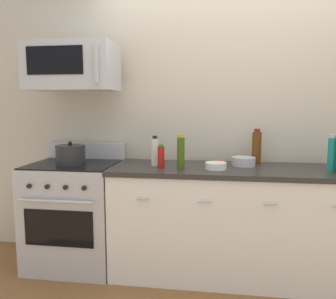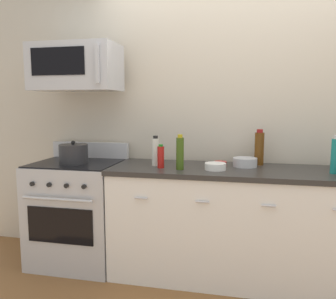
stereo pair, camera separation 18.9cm
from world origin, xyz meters
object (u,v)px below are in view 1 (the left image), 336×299
(bottle_hot_sauce_red, at_px, (161,157))
(bottle_sparkling_teal, at_px, (332,154))
(microwave, at_px, (72,67))
(stockpot, at_px, (71,155))
(bottle_olive_oil, at_px, (181,153))
(bottle_soy_sauce_dark, at_px, (333,157))
(bowl_steel_prep, at_px, (243,161))
(bowl_red_small, at_px, (219,163))
(bottle_wine_amber, at_px, (257,147))
(bowl_white_ceramic, at_px, (216,166))
(range_oven, at_px, (75,213))
(bottle_vinegar_white, at_px, (155,152))

(bottle_hot_sauce_red, xyz_separation_m, bottle_sparkling_teal, (1.32, 0.05, 0.04))
(microwave, xyz_separation_m, bottle_hot_sauce_red, (0.79, -0.14, -0.74))
(bottle_hot_sauce_red, height_order, stockpot, stockpot)
(bottle_olive_oil, height_order, bottle_soy_sauce_dark, bottle_olive_oil)
(bowl_steel_prep, bearing_deg, bottle_sparkling_teal, -13.48)
(microwave, bearing_deg, bowl_steel_prep, 2.41)
(bottle_olive_oil, bearing_deg, stockpot, 175.25)
(bottle_olive_oil, distance_m, bowl_red_small, 0.39)
(bottle_sparkling_teal, height_order, bowl_red_small, bottle_sparkling_teal)
(bowl_red_small, bearing_deg, bottle_hot_sauce_red, -159.58)
(bottle_wine_amber, distance_m, bowl_steel_prep, 0.19)
(bowl_white_ceramic, bearing_deg, bottle_soy_sauce_dark, 11.48)
(bottle_sparkling_teal, bearing_deg, bowl_red_small, 171.62)
(bottle_hot_sauce_red, bearing_deg, stockpot, 176.70)
(microwave, bearing_deg, bottle_hot_sauce_red, -10.29)
(microwave, distance_m, bottle_olive_oil, 1.20)
(range_oven, xyz_separation_m, bottle_vinegar_white, (0.72, -0.01, 0.57))
(bottle_soy_sauce_dark, bearing_deg, bowl_steel_prep, 179.60)
(bottle_vinegar_white, relative_size, bottle_wine_amber, 0.83)
(microwave, xyz_separation_m, bottle_olive_oil, (0.96, -0.18, -0.70))
(bottle_olive_oil, relative_size, bowl_white_ceramic, 1.65)
(microwave, xyz_separation_m, bowl_white_ceramic, (1.23, -0.13, -0.80))
(bottle_olive_oil, relative_size, bottle_sparkling_teal, 0.98)
(bottle_hot_sauce_red, distance_m, bowl_red_small, 0.51)
(bottle_wine_amber, xyz_separation_m, bowl_white_ceramic, (-0.34, -0.30, -0.12))
(bottle_hot_sauce_red, bearing_deg, bottle_vinegar_white, 126.17)
(bottle_vinegar_white, bearing_deg, bowl_white_ceramic, -9.19)
(bottle_soy_sauce_dark, relative_size, bowl_red_small, 1.83)
(bottle_sparkling_teal, xyz_separation_m, bowl_red_small, (-0.85, 0.13, -0.11))
(bottle_sparkling_teal, xyz_separation_m, bowl_steel_prep, (-0.65, 0.16, -0.10))
(bottle_hot_sauce_red, xyz_separation_m, bowl_red_small, (0.47, 0.17, -0.07))
(microwave, height_order, stockpot, microwave)
(bottle_vinegar_white, bearing_deg, bottle_soy_sauce_dark, 4.25)
(bowl_white_ceramic, bearing_deg, bottle_hot_sauce_red, -178.55)
(bowl_steel_prep, bearing_deg, bowl_white_ceramic, -139.60)
(bottle_soy_sauce_dark, relative_size, bowl_steel_prep, 0.94)
(bottle_vinegar_white, relative_size, bowl_white_ceramic, 1.50)
(bottle_olive_oil, height_order, bowl_steel_prep, bottle_olive_oil)
(bowl_white_ceramic, distance_m, bowl_red_small, 0.17)
(bottle_hot_sauce_red, xyz_separation_m, bottle_wine_amber, (0.78, 0.31, 0.05))
(range_oven, distance_m, bowl_red_small, 1.35)
(microwave, relative_size, stockpot, 3.01)
(bottle_sparkling_teal, height_order, bowl_steel_prep, bottle_sparkling_teal)
(bottle_olive_oil, height_order, bowl_red_small, bottle_olive_oil)
(microwave, distance_m, stockpot, 0.75)
(bottle_soy_sauce_dark, height_order, bottle_wine_amber, bottle_wine_amber)
(bottle_vinegar_white, xyz_separation_m, bowl_steel_prep, (0.74, 0.11, -0.08))
(bottle_soy_sauce_dark, xyz_separation_m, stockpot, (-2.16, -0.15, -0.00))
(bottle_wine_amber, bearing_deg, bottle_vinegar_white, -165.45)
(bottle_vinegar_white, relative_size, bottle_hot_sauce_red, 1.31)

